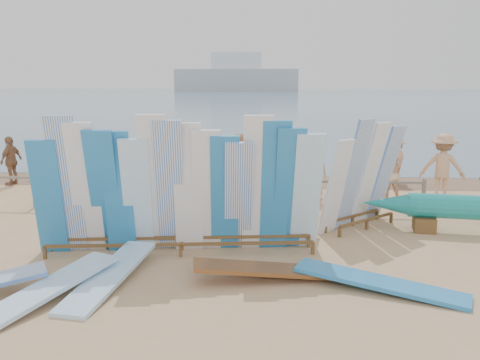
# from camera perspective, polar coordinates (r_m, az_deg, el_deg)

# --- Properties ---
(ground) EXTENTS (160.00, 160.00, 0.00)m
(ground) POSITION_cam_1_polar(r_m,az_deg,el_deg) (10.40, -9.03, -7.42)
(ground) COLOR tan
(ground) RESTS_ON ground
(ocean) EXTENTS (320.00, 240.00, 0.02)m
(ocean) POSITION_cam_1_polar(r_m,az_deg,el_deg) (137.67, 3.01, 9.53)
(ocean) COLOR slate
(ocean) RESTS_ON ground
(wet_sand_strip) EXTENTS (40.00, 2.60, 0.01)m
(wet_sand_strip) POSITION_cam_1_polar(r_m,az_deg,el_deg) (17.28, -3.74, 0.05)
(wet_sand_strip) COLOR brown
(wet_sand_strip) RESTS_ON ground
(distant_ship) EXTENTS (45.00, 8.00, 14.00)m
(distant_ship) POSITION_cam_1_polar(r_m,az_deg,el_deg) (190.17, -0.40, 11.52)
(distant_ship) COLOR #999EA3
(distant_ship) RESTS_ON ocean
(fence) EXTENTS (12.08, 0.08, 0.90)m
(fence) POSITION_cam_1_polar(r_m,az_deg,el_deg) (13.09, -6.20, -0.69)
(fence) COLOR gray
(fence) RESTS_ON ground
(main_surfboard_rack) EXTENTS (5.45, 1.31, 2.70)m
(main_surfboard_rack) POSITION_cam_1_polar(r_m,az_deg,el_deg) (9.66, -6.77, -1.32)
(main_surfboard_rack) COLOR brown
(main_surfboard_rack) RESTS_ON ground
(side_surfboard_rack) EXTENTS (2.06, 1.95, 2.50)m
(side_surfboard_rack) POSITION_cam_1_polar(r_m,az_deg,el_deg) (11.65, 13.54, 0.16)
(side_surfboard_rack) COLOR brown
(side_surfboard_rack) RESTS_ON ground
(vendor_table) EXTENTS (1.02, 0.80, 1.23)m
(vendor_table) POSITION_cam_1_polar(r_m,az_deg,el_deg) (11.08, 6.09, -3.99)
(vendor_table) COLOR brown
(vendor_table) RESTS_ON ground
(flat_board_a) EXTENTS (0.94, 2.75, 0.28)m
(flat_board_a) POSITION_cam_1_polar(r_m,az_deg,el_deg) (8.79, -14.32, -11.12)
(flat_board_a) COLOR #96C8F0
(flat_board_a) RESTS_ON ground
(flat_board_d) EXTENTS (2.71, 1.52, 0.25)m
(flat_board_d) POSITION_cam_1_polar(r_m,az_deg,el_deg) (8.55, 15.37, -11.82)
(flat_board_d) COLOR #267CC0
(flat_board_d) RESTS_ON ground
(flat_board_b) EXTENTS (1.62, 2.68, 0.34)m
(flat_board_b) POSITION_cam_1_polar(r_m,az_deg,el_deg) (8.41, -21.10, -12.58)
(flat_board_b) COLOR #96C8F0
(flat_board_b) RESTS_ON ground
(flat_board_c) EXTENTS (2.75, 1.01, 0.34)m
(flat_board_c) POSITION_cam_1_polar(r_m,az_deg,el_deg) (8.70, 3.84, -11.05)
(flat_board_c) COLOR brown
(flat_board_c) RESTS_ON ground
(beach_chair_left) EXTENTS (0.66, 0.68, 0.94)m
(beach_chair_left) POSITION_cam_1_polar(r_m,az_deg,el_deg) (14.16, -4.35, -1.25)
(beach_chair_left) COLOR red
(beach_chair_left) RESTS_ON ground
(beach_chair_right) EXTENTS (0.79, 0.80, 0.90)m
(beach_chair_right) POSITION_cam_1_polar(r_m,az_deg,el_deg) (14.04, -3.23, -1.39)
(beach_chair_right) COLOR red
(beach_chair_right) RESTS_ON ground
(stroller) EXTENTS (0.81, 0.96, 1.13)m
(stroller) POSITION_cam_1_polar(r_m,az_deg,el_deg) (13.81, -0.56, -0.76)
(stroller) COLOR red
(stroller) RESTS_ON ground
(beachgoer_1) EXTENTS (0.64, 0.76, 1.84)m
(beachgoer_1) POSITION_cam_1_polar(r_m,az_deg,el_deg) (16.50, -18.57, 2.22)
(beachgoer_1) COLOR #8C6042
(beachgoer_1) RESTS_ON ground
(beachgoer_3) EXTENTS (0.89, 1.30, 1.86)m
(beachgoer_3) POSITION_cam_1_polar(r_m,az_deg,el_deg) (15.03, -8.98, 1.90)
(beachgoer_3) COLOR tan
(beachgoer_3) RESTS_ON ground
(beachgoer_extra_1) EXTENTS (0.58, 0.98, 1.57)m
(beachgoer_extra_1) POSITION_cam_1_polar(r_m,az_deg,el_deg) (17.84, -24.31, 2.00)
(beachgoer_extra_1) COLOR #8C6042
(beachgoer_extra_1) RESTS_ON ground
(beachgoer_6) EXTENTS (0.87, 0.43, 1.75)m
(beachgoer_6) POSITION_cam_1_polar(r_m,az_deg,el_deg) (14.51, 8.04, 1.38)
(beachgoer_6) COLOR tan
(beachgoer_6) RESTS_ON ground
(beachgoer_11) EXTENTS (1.39, 1.58, 1.73)m
(beachgoer_11) POSITION_cam_1_polar(r_m,az_deg,el_deg) (18.89, -19.93, 3.00)
(beachgoer_11) COLOR beige
(beachgoer_11) RESTS_ON ground
(beachgoer_5) EXTENTS (1.30, 1.38, 1.55)m
(beachgoer_5) POSITION_cam_1_polar(r_m,az_deg,el_deg) (16.01, -4.72, 1.98)
(beachgoer_5) COLOR beige
(beachgoer_5) RESTS_ON ground
(beachgoer_extra_0) EXTENTS (1.30, 0.89, 1.87)m
(beachgoer_extra_0) POSITION_cam_1_polar(r_m,az_deg,el_deg) (15.26, 21.80, 1.40)
(beachgoer_extra_0) COLOR tan
(beachgoer_extra_0) RESTS_ON ground
(beachgoer_7) EXTENTS (0.38, 0.63, 1.67)m
(beachgoer_7) POSITION_cam_1_polar(r_m,az_deg,el_deg) (16.15, 0.08, 2.32)
(beachgoer_7) COLOR #8C6042
(beachgoer_7) RESTS_ON ground
(beachgoer_0) EXTENTS (1.01, 0.88, 1.88)m
(beachgoer_0) POSITION_cam_1_polar(r_m,az_deg,el_deg) (15.61, -17.65, 1.89)
(beachgoer_0) COLOR tan
(beachgoer_0) RESTS_ON ground
(beachgoer_4) EXTENTS (1.12, 0.64, 1.79)m
(beachgoer_4) POSITION_cam_1_polar(r_m,az_deg,el_deg) (14.97, -6.59, 1.80)
(beachgoer_4) COLOR #8C6042
(beachgoer_4) RESTS_ON ground
(beachgoer_8) EXTENTS (0.80, 0.47, 1.56)m
(beachgoer_8) POSITION_cam_1_polar(r_m,az_deg,el_deg) (14.58, 16.30, 0.72)
(beachgoer_8) COLOR beige
(beachgoer_8) RESTS_ON ground
(beachgoer_2) EXTENTS (0.53, 0.92, 1.80)m
(beachgoer_2) POSITION_cam_1_polar(r_m,az_deg,el_deg) (14.48, -16.49, 1.12)
(beachgoer_2) COLOR beige
(beachgoer_2) RESTS_ON ground
(beachgoer_9) EXTENTS (0.90, 1.05, 1.53)m
(beachgoer_9) POSITION_cam_1_polar(r_m,az_deg,el_deg) (17.23, 17.10, 2.14)
(beachgoer_9) COLOR tan
(beachgoer_9) RESTS_ON ground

